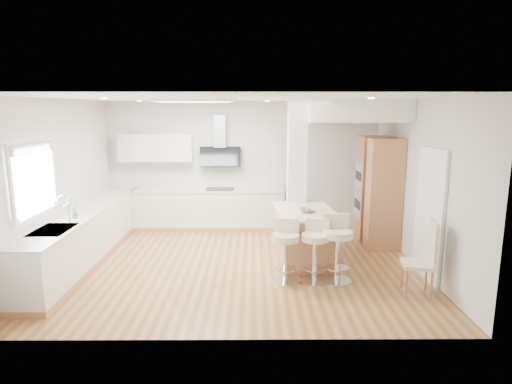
{
  "coord_description": "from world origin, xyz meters",
  "views": [
    {
      "loc": [
        0.23,
        -7.03,
        2.62
      ],
      "look_at": [
        0.28,
        0.4,
        1.18
      ],
      "focal_mm": 30.0,
      "sensor_mm": 36.0,
      "label": 1
    }
  ],
  "objects_px": {
    "bar_stool_c": "(337,245)",
    "bar_stool_a": "(286,248)",
    "bar_stool_b": "(315,248)",
    "dining_chair": "(425,256)",
    "peninsula": "(304,235)"
  },
  "relations": [
    {
      "from": "bar_stool_c",
      "to": "bar_stool_a",
      "type": "bearing_deg",
      "value": -177.86
    },
    {
      "from": "bar_stool_b",
      "to": "dining_chair",
      "type": "height_order",
      "value": "dining_chair"
    },
    {
      "from": "peninsula",
      "to": "bar_stool_b",
      "type": "distance_m",
      "value": 0.97
    },
    {
      "from": "bar_stool_a",
      "to": "peninsula",
      "type": "bearing_deg",
      "value": 77.21
    },
    {
      "from": "dining_chair",
      "to": "bar_stool_b",
      "type": "bearing_deg",
      "value": 171.72
    },
    {
      "from": "bar_stool_c",
      "to": "bar_stool_b",
      "type": "bearing_deg",
      "value": -179.2
    },
    {
      "from": "peninsula",
      "to": "bar_stool_b",
      "type": "xyz_separation_m",
      "value": [
        0.05,
        -0.96,
        0.09
      ]
    },
    {
      "from": "bar_stool_b",
      "to": "dining_chair",
      "type": "bearing_deg",
      "value": 2.54
    },
    {
      "from": "peninsula",
      "to": "bar_stool_b",
      "type": "height_order",
      "value": "peninsula"
    },
    {
      "from": "peninsula",
      "to": "bar_stool_b",
      "type": "relative_size",
      "value": 1.62
    },
    {
      "from": "peninsula",
      "to": "dining_chair",
      "type": "relative_size",
      "value": 1.44
    },
    {
      "from": "bar_stool_a",
      "to": "bar_stool_b",
      "type": "xyz_separation_m",
      "value": [
        0.45,
        0.01,
        -0.0
      ]
    },
    {
      "from": "bar_stool_c",
      "to": "dining_chair",
      "type": "relative_size",
      "value": 0.96
    },
    {
      "from": "bar_stool_a",
      "to": "bar_stool_c",
      "type": "distance_m",
      "value": 0.79
    },
    {
      "from": "peninsula",
      "to": "bar_stool_c",
      "type": "height_order",
      "value": "bar_stool_c"
    }
  ]
}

